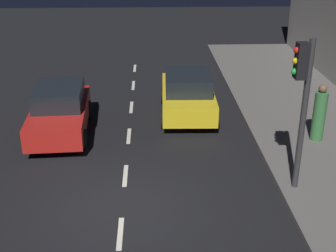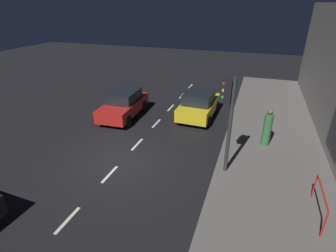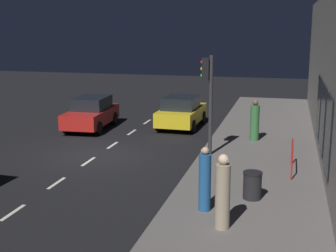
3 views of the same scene
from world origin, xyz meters
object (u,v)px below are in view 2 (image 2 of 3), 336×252
(traffic_light, at_px, (229,111))
(parked_car_1, at_px, (124,104))
(parked_car_0, at_px, (199,105))
(pedestrian_2, at_px, (267,129))

(traffic_light, height_order, parked_car_1, traffic_light)
(parked_car_0, bearing_deg, pedestrian_2, -32.09)
(traffic_light, relative_size, parked_car_1, 0.94)
(parked_car_0, bearing_deg, parked_car_1, -160.17)
(parked_car_1, xyz_separation_m, pedestrian_2, (8.13, -1.16, 0.19))
(parked_car_0, relative_size, pedestrian_2, 2.16)
(parked_car_1, bearing_deg, pedestrian_2, 168.72)
(traffic_light, height_order, pedestrian_2, traffic_light)
(parked_car_1, bearing_deg, traffic_light, 145.76)
(parked_car_1, bearing_deg, parked_car_0, -165.00)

